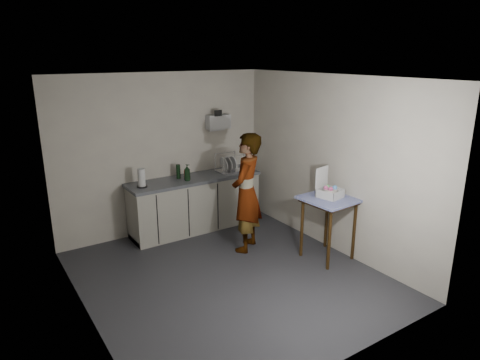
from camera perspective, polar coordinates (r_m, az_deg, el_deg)
ground at (r=5.88m, az=-1.52°, el=-12.72°), size 4.00×4.00×0.00m
wall_back at (r=7.08m, az=-10.16°, el=3.44°), size 3.60×0.02×2.60m
wall_right at (r=6.45m, az=12.02°, el=2.06°), size 0.02×4.00×2.60m
wall_left at (r=4.73m, az=-20.45°, el=-3.99°), size 0.02×4.00×2.60m
ceiling at (r=5.14m, az=-1.75°, el=13.43°), size 3.60×4.00×0.01m
kitchen_counter at (r=7.23m, az=-5.98°, el=-3.32°), size 2.24×0.62×0.91m
wall_shelf at (r=7.37m, az=-2.93°, el=7.74°), size 0.42×0.18×0.37m
side_table at (r=6.19m, az=11.82°, el=-3.36°), size 0.75×0.75×0.92m
standing_man at (r=6.32m, az=0.87°, el=-1.71°), size 0.78×0.74×1.79m
soap_bottle at (r=6.88m, az=-7.06°, el=1.00°), size 0.14×0.14×0.27m
soda_can at (r=7.05m, az=-7.21°, el=0.81°), size 0.07×0.07×0.13m
dark_bottle at (r=7.02m, az=-8.23°, el=1.13°), size 0.07×0.07×0.23m
paper_towel at (r=6.67m, az=-12.98°, el=0.22°), size 0.16×0.16×0.29m
dish_rack at (r=7.39m, az=-1.46°, el=1.70°), size 0.45×0.33×0.31m
bakery_box at (r=6.16m, az=11.79°, el=-1.41°), size 0.36×0.36×0.42m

